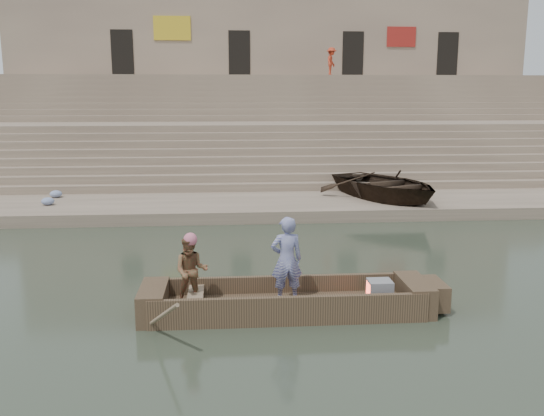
{
  "coord_description": "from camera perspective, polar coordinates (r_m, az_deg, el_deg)",
  "views": [
    {
      "loc": [
        -2.89,
        -12.48,
        4.23
      ],
      "look_at": [
        -1.77,
        1.69,
        1.4
      ],
      "focal_mm": 38.39,
      "sensor_mm": 36.0,
      "label": 1
    }
  ],
  "objects": [
    {
      "name": "building_wall",
      "position": [
        39.11,
        -0.28,
        13.28
      ],
      "size": [
        32.0,
        5.07,
        11.2
      ],
      "color": "tan",
      "rests_on": "ground"
    },
    {
      "name": "lower_landing",
      "position": [
        21.08,
        3.44,
        0.22
      ],
      "size": [
        32.0,
        4.0,
        0.4
      ],
      "primitive_type": "cube",
      "color": "gray",
      "rests_on": "ground"
    },
    {
      "name": "standing_man",
      "position": [
        11.23,
        1.44,
        -5.1
      ],
      "size": [
        0.67,
        0.48,
        1.7
      ],
      "primitive_type": "imported",
      "rotation": [
        0.0,
        0.0,
        3.27
      ],
      "color": "navy",
      "rests_on": "main_rowboat"
    },
    {
      "name": "mid_landing",
      "position": [
        28.27,
        1.38,
        5.52
      ],
      "size": [
        32.0,
        3.0,
        2.8
      ],
      "primitive_type": "cube",
      "color": "gray",
      "rests_on": "ground"
    },
    {
      "name": "beached_rowboat",
      "position": [
        21.66,
        11.08,
        2.26
      ],
      "size": [
        5.31,
        6.03,
        1.04
      ],
      "primitive_type": "imported",
      "rotation": [
        0.0,
        0.0,
        0.42
      ],
      "color": "#2D2116",
      "rests_on": "lower_landing"
    },
    {
      "name": "pedestrian",
      "position": [
        34.97,
        5.85,
        14.11
      ],
      "size": [
        0.96,
        1.18,
        1.6
      ],
      "primitive_type": "imported",
      "rotation": [
        0.0,
        0.0,
        1.16
      ],
      "color": "#BE3920",
      "rests_on": "upper_landing"
    },
    {
      "name": "upper_landing",
      "position": [
        35.14,
        0.21,
        8.61
      ],
      "size": [
        32.0,
        3.0,
        5.2
      ],
      "primitive_type": "cube",
      "color": "gray",
      "rests_on": "ground"
    },
    {
      "name": "ghat_steps",
      "position": [
        29.91,
        1.05,
        6.61
      ],
      "size": [
        32.0,
        11.0,
        5.2
      ],
      "color": "gray",
      "rests_on": "ground"
    },
    {
      "name": "television",
      "position": [
        11.71,
        10.46,
        -7.93
      ],
      "size": [
        0.46,
        0.42,
        0.4
      ],
      "color": "gray",
      "rests_on": "main_rowboat"
    },
    {
      "name": "main_rowboat",
      "position": [
        11.49,
        1.39,
        -9.75
      ],
      "size": [
        5.0,
        1.3,
        0.22
      ],
      "primitive_type": "cube",
      "color": "brown",
      "rests_on": "ground"
    },
    {
      "name": "ground",
      "position": [
        13.49,
        8.14,
        -7.13
      ],
      "size": [
        120.0,
        120.0,
        0.0
      ],
      "primitive_type": "plane",
      "color": "#293326",
      "rests_on": "ground"
    },
    {
      "name": "rowing_man",
      "position": [
        11.22,
        -7.92,
        -6.13
      ],
      "size": [
        0.67,
        0.52,
        1.36
      ],
      "primitive_type": "imported",
      "rotation": [
        0.0,
        0.0,
        -0.02
      ],
      "color": "#216432",
      "rests_on": "main_rowboat"
    },
    {
      "name": "rowboat_trim",
      "position": [
        11.44,
        2.45,
        -8.81
      ],
      "size": [
        6.04,
        2.63,
        2.03
      ],
      "color": "brown",
      "rests_on": "ground"
    },
    {
      "name": "cloth_bundles",
      "position": [
        22.28,
        -20.77,
        0.97
      ],
      "size": [
        0.58,
        1.93,
        0.26
      ],
      "color": "#3F5999",
      "rests_on": "lower_landing"
    }
  ]
}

